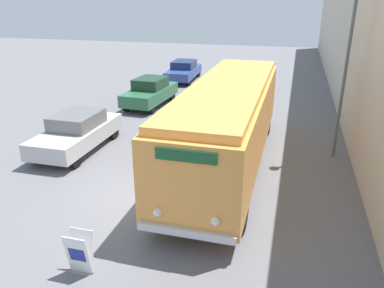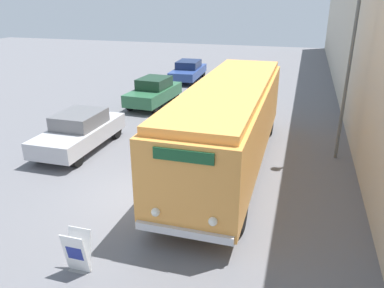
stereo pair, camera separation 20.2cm
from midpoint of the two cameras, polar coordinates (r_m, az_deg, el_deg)
The scene contains 8 objects.
ground_plane at distance 12.02m, azimuth -7.49°, elevation -8.05°, with size 80.00×80.00×0.00m, color slate.
building_wall_right at distance 19.81m, azimuth 23.25°, elevation 14.42°, with size 0.30×60.00×8.02m.
vintage_bus at distance 13.45m, azimuth 5.08°, elevation 3.66°, with size 2.58×10.88×3.12m.
sign_board at distance 9.17m, azimuth -17.36°, elevation -15.65°, with size 0.57×0.39×1.04m.
streetlamp at distance 14.75m, azimuth 22.58°, elevation 14.39°, with size 0.36×0.36×6.96m.
parked_car_near at distance 15.96m, azimuth -17.44°, elevation 1.81°, with size 1.91×4.55×1.53m.
parked_car_mid at distance 21.86m, azimuth -6.66°, elevation 7.91°, with size 2.04×4.42×1.58m.
parked_car_far at distance 28.54m, azimuth -1.48°, elevation 11.15°, with size 2.03×4.75×1.45m.
Camera 1 is at (4.15, -9.60, 5.90)m, focal length 35.00 mm.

